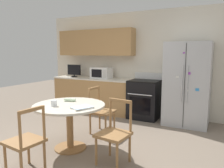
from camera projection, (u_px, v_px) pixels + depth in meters
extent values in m
plane|color=gray|center=(76.00, 151.00, 3.51)|extent=(14.00, 14.00, 0.00)
cube|color=silver|center=(136.00, 63.00, 5.66)|extent=(5.20, 0.10, 2.60)
cube|color=#AD7F4C|center=(96.00, 43.00, 5.89)|extent=(2.19, 0.34, 0.68)
cube|color=#AD7F4C|center=(93.00, 95.00, 5.97)|extent=(2.19, 0.62, 0.86)
cube|color=beige|center=(93.00, 78.00, 5.90)|extent=(2.22, 0.64, 0.03)
cube|color=#B2B5BA|center=(187.00, 84.00, 4.73)|extent=(0.92, 0.73, 1.80)
cube|color=#333333|center=(184.00, 86.00, 4.41)|extent=(0.01, 0.01, 1.73)
cylinder|color=silver|center=(182.00, 84.00, 4.41)|extent=(0.02, 0.02, 0.75)
cylinder|color=silver|center=(187.00, 84.00, 4.37)|extent=(0.02, 0.02, 0.75)
cube|color=#338CD8|center=(197.00, 90.00, 4.30)|extent=(0.07, 0.01, 0.05)
cube|color=purple|center=(184.00, 53.00, 4.33)|extent=(0.04, 0.01, 0.03)
cube|color=white|center=(187.00, 90.00, 4.39)|extent=(0.04, 0.02, 0.03)
cube|color=white|center=(177.00, 77.00, 4.45)|extent=(0.05, 0.02, 0.04)
cube|color=purple|center=(189.00, 73.00, 4.33)|extent=(0.06, 0.02, 0.05)
cube|color=black|center=(144.00, 100.00, 5.27)|extent=(0.70, 0.64, 0.90)
cube|color=black|center=(140.00, 106.00, 5.00)|extent=(0.51, 0.01, 0.40)
cylinder|color=silver|center=(140.00, 95.00, 4.94)|extent=(0.58, 0.02, 0.02)
cube|color=black|center=(145.00, 81.00, 5.21)|extent=(0.70, 0.64, 0.02)
cube|color=white|center=(149.00, 76.00, 5.45)|extent=(0.70, 0.06, 0.16)
cube|color=white|center=(101.00, 73.00, 5.76)|extent=(0.52, 0.35, 0.29)
cube|color=black|center=(96.00, 73.00, 5.63)|extent=(0.30, 0.01, 0.20)
cube|color=silver|center=(104.00, 74.00, 5.52)|extent=(0.10, 0.01, 0.21)
cylinder|color=black|center=(74.00, 76.00, 6.15)|extent=(0.16, 0.16, 0.02)
cylinder|color=black|center=(74.00, 75.00, 6.15)|extent=(0.03, 0.03, 0.04)
cube|color=black|center=(74.00, 70.00, 6.12)|extent=(0.42, 0.05, 0.28)
cylinder|color=beige|center=(69.00, 105.00, 3.52)|extent=(1.15, 1.15, 0.03)
cylinder|color=#9E7042|center=(70.00, 127.00, 3.57)|extent=(0.11, 0.11, 0.69)
cylinder|color=#9E7042|center=(70.00, 147.00, 3.62)|extent=(0.52, 0.52, 0.03)
cube|color=#9E7042|center=(24.00, 141.00, 2.83)|extent=(0.47, 0.47, 0.04)
cylinder|color=#9E7042|center=(5.00, 160.00, 2.81)|extent=(0.04, 0.04, 0.41)
cylinder|color=#9E7042|center=(29.00, 150.00, 3.09)|extent=(0.04, 0.04, 0.41)
cylinder|color=#9E7042|center=(21.00, 167.00, 2.62)|extent=(0.04, 0.04, 0.41)
cylinder|color=#9E7042|center=(45.00, 156.00, 2.90)|extent=(0.04, 0.04, 0.41)
cylinder|color=#9E7042|center=(20.00, 130.00, 2.55)|extent=(0.04, 0.04, 0.45)
cylinder|color=#9E7042|center=(44.00, 122.00, 2.83)|extent=(0.04, 0.04, 0.45)
cube|color=#9E7042|center=(32.00, 110.00, 2.66)|extent=(0.07, 0.35, 0.04)
cube|color=#9E7042|center=(113.00, 135.00, 3.06)|extent=(0.46, 0.46, 0.04)
cylinder|color=#9E7042|center=(117.00, 158.00, 2.86)|extent=(0.04, 0.04, 0.41)
cylinder|color=#9E7042|center=(96.00, 151.00, 3.05)|extent=(0.04, 0.04, 0.41)
cylinder|color=#9E7042|center=(130.00, 148.00, 3.14)|extent=(0.04, 0.04, 0.41)
cylinder|color=#9E7042|center=(110.00, 143.00, 3.33)|extent=(0.04, 0.04, 0.41)
cylinder|color=#9E7042|center=(131.00, 116.00, 3.09)|extent=(0.04, 0.04, 0.45)
cylinder|color=#9E7042|center=(110.00, 113.00, 3.28)|extent=(0.04, 0.04, 0.45)
cube|color=#9E7042|center=(120.00, 101.00, 3.16)|extent=(0.35, 0.07, 0.04)
cube|color=#9E7042|center=(102.00, 112.00, 4.26)|extent=(0.43, 0.43, 0.04)
cylinder|color=#9E7042|center=(114.00, 122.00, 4.36)|extent=(0.04, 0.04, 0.41)
cylinder|color=#9E7042|center=(106.00, 127.00, 4.06)|extent=(0.04, 0.04, 0.41)
cylinder|color=#9E7042|center=(100.00, 119.00, 4.52)|extent=(0.04, 0.04, 0.41)
cylinder|color=#9E7042|center=(90.00, 124.00, 4.22)|extent=(0.04, 0.04, 0.41)
cylinder|color=#9E7042|center=(99.00, 97.00, 4.46)|extent=(0.04, 0.04, 0.45)
cylinder|color=#9E7042|center=(89.00, 100.00, 4.16)|extent=(0.04, 0.04, 0.45)
cube|color=#9E7042|center=(94.00, 88.00, 4.28)|extent=(0.05, 0.35, 0.04)
cylinder|color=silver|center=(54.00, 103.00, 3.39)|extent=(0.09, 0.09, 0.09)
cylinder|color=beige|center=(54.00, 105.00, 3.39)|extent=(0.08, 0.08, 0.05)
cylinder|color=beige|center=(70.00, 100.00, 3.72)|extent=(0.20, 0.11, 0.05)
cube|color=white|center=(82.00, 108.00, 3.26)|extent=(0.35, 0.37, 0.01)
cube|color=beige|center=(82.00, 108.00, 3.26)|extent=(0.34, 0.37, 0.01)
cube|color=silver|center=(82.00, 107.00, 3.26)|extent=(0.32, 0.36, 0.01)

